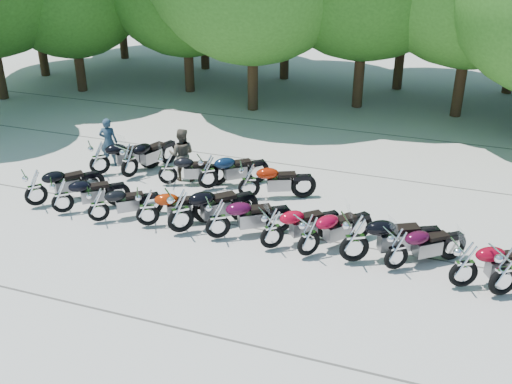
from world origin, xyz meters
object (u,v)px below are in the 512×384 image
(motorcycle_1, at_px, (62,195))
(motorcycle_16, at_px, (249,180))
(motorcycle_9, at_px, (397,248))
(motorcycle_15, at_px, (208,171))
(motorcycle_3, at_px, (147,207))
(motorcycle_8, at_px, (355,238))
(rider_0, at_px, (109,142))
(motorcycle_6, at_px, (272,228))
(motorcycle_11, at_px, (505,271))
(motorcycle_13, at_px, (129,160))
(motorcycle_5, at_px, (218,218))
(motorcycle_2, at_px, (98,204))
(motorcycle_14, at_px, (168,168))
(motorcycle_10, at_px, (465,264))
(motorcycle_7, at_px, (309,235))
(motorcycle_12, at_px, (99,157))
(rider_1, at_px, (182,154))
(motorcycle_4, at_px, (180,210))
(motorcycle_0, at_px, (35,187))

(motorcycle_1, distance_m, motorcycle_16, 5.30)
(motorcycle_9, height_order, motorcycle_15, motorcycle_15)
(motorcycle_3, distance_m, motorcycle_8, 5.59)
(motorcycle_15, relative_size, rider_0, 1.37)
(motorcycle_1, height_order, motorcycle_6, motorcycle_6)
(motorcycle_1, relative_size, motorcycle_16, 0.95)
(motorcycle_11, distance_m, motorcycle_13, 11.40)
(motorcycle_5, distance_m, motorcycle_15, 3.05)
(motorcycle_2, relative_size, motorcycle_14, 0.97)
(motorcycle_3, height_order, motorcycle_5, motorcycle_5)
(motorcycle_10, distance_m, motorcycle_11, 0.84)
(motorcycle_13, bearing_deg, motorcycle_7, 178.28)
(motorcycle_8, distance_m, motorcycle_13, 8.09)
(motorcycle_3, distance_m, motorcycle_9, 6.59)
(motorcycle_12, relative_size, rider_1, 1.35)
(motorcycle_6, distance_m, motorcycle_9, 3.07)
(motorcycle_2, xyz_separation_m, motorcycle_14, (0.69, 2.79, 0.02))
(motorcycle_10, bearing_deg, motorcycle_12, 49.72)
(motorcycle_10, bearing_deg, motorcycle_8, 58.01)
(motorcycle_10, xyz_separation_m, motorcycle_14, (-8.81, 2.75, -0.08))
(motorcycle_10, relative_size, rider_1, 1.40)
(motorcycle_15, xyz_separation_m, rider_1, (-1.09, 0.48, 0.21))
(motorcycle_1, distance_m, motorcycle_4, 3.63)
(motorcycle_5, relative_size, motorcycle_11, 0.92)
(motorcycle_9, bearing_deg, rider_0, 32.45)
(motorcycle_7, bearing_deg, motorcycle_5, 37.91)
(motorcycle_11, bearing_deg, motorcycle_15, 36.62)
(motorcycle_4, relative_size, motorcycle_10, 1.07)
(motorcycle_3, relative_size, motorcycle_13, 0.94)
(motorcycle_5, distance_m, motorcycle_16, 2.49)
(motorcycle_0, xyz_separation_m, motorcycle_14, (2.89, 2.57, -0.05))
(motorcycle_0, height_order, motorcycle_1, motorcycle_0)
(motorcycle_12, height_order, motorcycle_15, motorcycle_12)
(motorcycle_12, bearing_deg, motorcycle_5, -157.29)
(motorcycle_1, distance_m, motorcycle_5, 4.66)
(motorcycle_6, xyz_separation_m, motorcycle_8, (2.07, 0.05, 0.09))
(motorcycle_11, xyz_separation_m, motorcycle_14, (-9.65, 2.80, -0.11))
(motorcycle_14, distance_m, motorcycle_15, 1.31)
(motorcycle_0, bearing_deg, motorcycle_12, -60.45)
(motorcycle_8, bearing_deg, motorcycle_6, 63.53)
(motorcycle_3, distance_m, motorcycle_13, 3.36)
(motorcycle_13, bearing_deg, motorcycle_16, -161.60)
(motorcycle_0, bearing_deg, motorcycle_14, -97.80)
(motorcycle_8, bearing_deg, motorcycle_5, 62.83)
(motorcycle_1, height_order, motorcycle_8, motorcycle_8)
(motorcycle_8, relative_size, motorcycle_14, 1.23)
(motorcycle_9, bearing_deg, motorcycle_5, 51.91)
(motorcycle_2, relative_size, motorcycle_13, 0.88)
(motorcycle_7, height_order, motorcycle_11, motorcycle_11)
(motorcycle_6, bearing_deg, motorcycle_2, 50.55)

